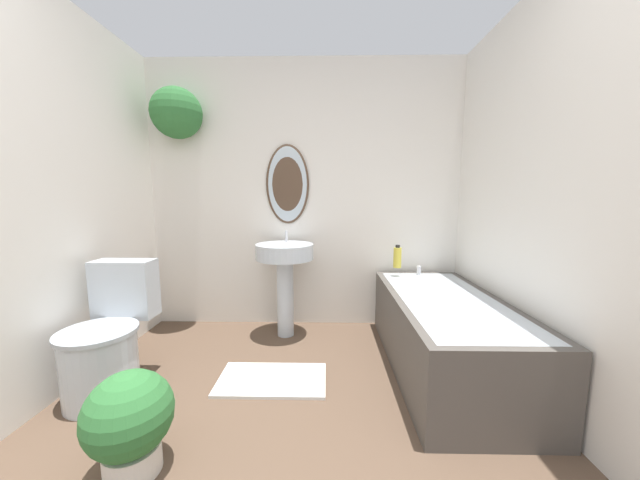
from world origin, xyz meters
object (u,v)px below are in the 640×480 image
shampoo_bottle (397,257)px  potted_plant (130,419)px  pedestal_sink (285,266)px  bathtub (445,332)px  toilet (108,343)px

shampoo_bottle → potted_plant: shampoo_bottle is taller
pedestal_sink → bathtub: bearing=-24.4°
toilet → pedestal_sink: bearing=40.9°
shampoo_bottle → potted_plant: (-1.45, -1.49, -0.43)m
bathtub → shampoo_bottle: size_ratio=7.77×
shampoo_bottle → bathtub: bearing=-71.1°
toilet → pedestal_sink: 1.32m
pedestal_sink → bathtub: pedestal_sink is taller
bathtub → shampoo_bottle: 0.76m
potted_plant → pedestal_sink: bearing=71.1°
bathtub → potted_plant: bearing=-151.8°
pedestal_sink → toilet: bearing=-139.1°
pedestal_sink → shampoo_bottle: 0.97m
pedestal_sink → potted_plant: bearing=-108.9°
pedestal_sink → potted_plant: pedestal_sink is taller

